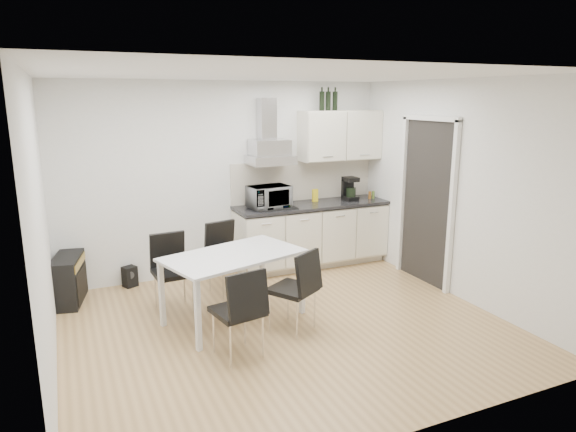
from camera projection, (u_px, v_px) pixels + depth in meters
name	position (u px, v px, depth m)	size (l,w,h in m)	color
ground	(286.00, 326.00, 5.48)	(4.50, 4.50, 0.00)	tan
wall_back	(227.00, 179.00, 6.96)	(4.50, 0.10, 2.60)	silver
wall_front	(408.00, 265.00, 3.41)	(4.50, 0.10, 2.60)	silver
wall_left	(41.00, 231.00, 4.29)	(0.10, 4.00, 2.60)	silver
wall_right	(459.00, 191.00, 6.08)	(0.10, 4.00, 2.60)	silver
ceiling	(286.00, 74.00, 4.89)	(4.50, 4.50, 0.00)	white
doorway	(425.00, 203.00, 6.61)	(0.08, 1.04, 2.10)	white
kitchenette	(313.00, 209.00, 7.31)	(2.22, 0.64, 2.52)	beige
dining_table	(233.00, 261.00, 5.50)	(1.63, 1.21, 0.75)	white
chair_far_left	(173.00, 274.00, 5.80)	(0.44, 0.50, 0.88)	black
chair_far_right	(228.00, 259.00, 6.34)	(0.44, 0.50, 0.88)	black
chair_near_left	(238.00, 312.00, 4.77)	(0.44, 0.50, 0.88)	black
chair_near_right	(292.00, 290.00, 5.30)	(0.44, 0.50, 0.88)	black
guitar_amp	(68.00, 280.00, 6.05)	(0.43, 0.73, 0.57)	black
floor_speaker	(130.00, 277.00, 6.60)	(0.16, 0.14, 0.27)	black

